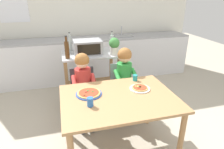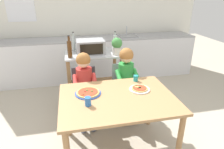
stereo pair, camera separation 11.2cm
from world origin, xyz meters
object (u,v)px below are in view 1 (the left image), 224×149
toaster_oven (88,47)px  bottle_tall_green_wine (112,43)px  pizza_plate_blue_rimmed (89,93)px  drinking_cup_blue (90,102)px  dining_chair_left (83,92)px  potted_herb_plant (114,46)px  dining_chair_right (123,86)px  pizza_plate_white (140,88)px  child_in_green_shirt (125,75)px  bottle_clear_vinegar (67,49)px  child_in_red_shirt (84,82)px  bottle_brown_beer (70,43)px  drinking_cup_teal (135,78)px  dining_table (119,105)px  kitchen_island_cart (91,70)px

toaster_oven → bottle_tall_green_wine: 0.42m
pizza_plate_blue_rimmed → drinking_cup_blue: 0.25m
toaster_oven → dining_chair_left: bearing=-108.0°
pizza_plate_blue_rimmed → potted_herb_plant: bearing=59.1°
dining_chair_right → pizza_plate_white: dining_chair_right is taller
potted_herb_plant → child_in_green_shirt: potted_herb_plant is taller
pizza_plate_white → toaster_oven: bearing=112.0°
dining_chair_left → drinking_cup_blue: (-0.02, -0.85, 0.32)m
bottle_clear_vinegar → child_in_red_shirt: bearing=-69.6°
potted_herb_plant → pizza_plate_blue_rimmed: size_ratio=0.92×
bottle_brown_beer → pizza_plate_white: bearing=-62.4°
bottle_tall_green_wine → dining_chair_left: (-0.58, -0.54, -0.56)m
bottle_tall_green_wine → drinking_cup_teal: 0.95m
bottle_tall_green_wine → dining_chair_right: size_ratio=0.41×
potted_herb_plant → dining_table: bearing=-102.9°
drinking_cup_teal → pizza_plate_blue_rimmed: bearing=-161.1°
dining_chair_right → kitchen_island_cart: bearing=130.6°
potted_herb_plant → child_in_red_shirt: potted_herb_plant is taller
potted_herb_plant → pizza_plate_blue_rimmed: 1.13m
drinking_cup_blue → pizza_plate_white: bearing=19.3°
dining_chair_left → child_in_red_shirt: size_ratio=0.76×
dining_chair_left → child_in_green_shirt: child_in_green_shirt is taller
dining_chair_right → pizza_plate_blue_rimmed: (-0.61, -0.63, 0.28)m
dining_table → dining_chair_right: size_ratio=1.57×
toaster_oven → drinking_cup_blue: bearing=-97.8°
pizza_plate_white → drinking_cup_teal: 0.25m
dining_table → drinking_cup_teal: 0.52m
bottle_tall_green_wine → drinking_cup_teal: (0.07, -0.92, -0.25)m
bottle_tall_green_wine → bottle_brown_beer: bearing=163.9°
kitchen_island_cart → dining_chair_right: bearing=-49.4°
pizza_plate_white → kitchen_island_cart: bearing=109.8°
kitchen_island_cart → child_in_green_shirt: bearing=-55.3°
bottle_brown_beer → potted_herb_plant: bearing=-30.9°
drinking_cup_blue → dining_table: bearing=16.9°
dining_table → kitchen_island_cart: bearing=95.1°
potted_herb_plant → dining_table: potted_herb_plant is taller
bottle_clear_vinegar → toaster_oven: bearing=24.8°
bottle_clear_vinegar → child_in_green_shirt: bottle_clear_vinegar is taller
potted_herb_plant → dining_chair_right: potted_herb_plant is taller
drinking_cup_teal → child_in_red_shirt: bearing=158.2°
kitchen_island_cart → dining_table: size_ratio=0.72×
dining_chair_left → drinking_cup_teal: (0.65, -0.38, 0.31)m
dining_table → child_in_red_shirt: size_ratio=1.20×
dining_chair_right → pizza_plate_blue_rimmed: bearing=-134.2°
child_in_green_shirt → pizza_plate_blue_rimmed: bearing=-139.9°
pizza_plate_blue_rimmed → drinking_cup_blue: (-0.02, -0.25, 0.04)m
child_in_red_shirt → dining_table: bearing=-63.4°
toaster_oven → dining_table: (0.15, -1.24, -0.36)m
drinking_cup_blue → drinking_cup_teal: bearing=35.1°
kitchen_island_cart → bottle_brown_beer: bearing=143.3°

